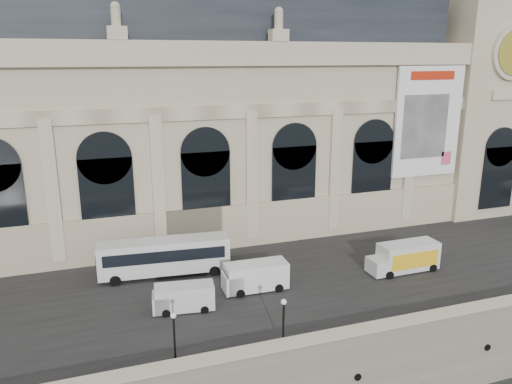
# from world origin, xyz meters

# --- Properties ---
(quay) EXTENTS (160.00, 70.00, 6.00)m
(quay) POSITION_xyz_m (0.00, 35.00, 3.00)
(quay) COLOR gray
(quay) RESTS_ON ground
(street) EXTENTS (160.00, 24.00, 0.06)m
(street) POSITION_xyz_m (0.00, 14.00, 6.03)
(street) COLOR #2D2D2D
(street) RESTS_ON quay
(parapet) EXTENTS (160.00, 1.40, 1.21)m
(parapet) POSITION_xyz_m (0.00, 0.60, 6.62)
(parapet) COLOR gray
(parapet) RESTS_ON quay
(museum) EXTENTS (69.00, 18.70, 29.10)m
(museum) POSITION_xyz_m (-5.98, 30.86, 19.72)
(museum) COLOR #BAAC8F
(museum) RESTS_ON quay
(clock_pavilion) EXTENTS (13.00, 14.72, 36.70)m
(clock_pavilion) POSITION_xyz_m (34.00, 27.93, 23.42)
(clock_pavilion) COLOR #BAAC8F
(clock_pavilion) RESTS_ON quay
(bus_left) EXTENTS (12.57, 3.81, 3.65)m
(bus_left) POSITION_xyz_m (-9.39, 17.14, 8.05)
(bus_left) COLOR silver
(bus_left) RESTS_ON quay
(van_b) EXTENTS (5.29, 2.63, 2.26)m
(van_b) POSITION_xyz_m (-9.21, 9.80, 7.15)
(van_b) COLOR silver
(van_b) RESTS_ON quay
(van_c) EXTENTS (5.90, 2.56, 2.60)m
(van_c) POSITION_xyz_m (-2.40, 11.36, 7.33)
(van_c) COLOR white
(van_c) RESTS_ON quay
(box_truck) EXTENTS (7.22, 2.66, 2.90)m
(box_truck) POSITION_xyz_m (13.08, 10.51, 7.46)
(box_truck) COLOR silver
(box_truck) RESTS_ON quay
(lamp_left) EXTENTS (0.39, 0.39, 3.82)m
(lamp_left) POSITION_xyz_m (-10.97, 2.59, 7.90)
(lamp_left) COLOR black
(lamp_left) RESTS_ON quay
(lamp_right) EXTENTS (0.41, 0.41, 3.99)m
(lamp_right) POSITION_xyz_m (-3.30, 1.70, 7.99)
(lamp_right) COLOR black
(lamp_right) RESTS_ON quay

